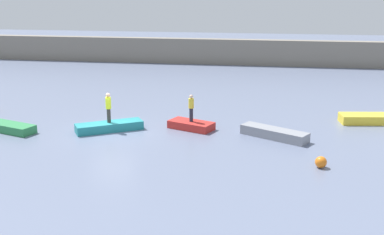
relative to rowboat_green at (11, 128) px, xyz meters
The scene contains 10 objects.
ground_plane 5.93m from the rowboat_green, ahead, with size 120.00×120.00×0.00m, color slate.
embankment_wall 27.54m from the rowboat_green, 77.64° to the left, with size 80.00×1.20×2.65m, color gray.
rowboat_green is the anchor object (origin of this frame).
rowboat_teal 5.67m from the rowboat_green, 11.48° to the left, with size 3.89×1.10×0.50m, color teal.
rowboat_red 10.50m from the rowboat_green, 12.53° to the left, with size 2.65×1.22×0.46m, color red.
rowboat_grey 15.17m from the rowboat_green, ahead, with size 3.91×0.99×0.54m, color gray.
rowboat_yellow 21.41m from the rowboat_green, 14.28° to the left, with size 3.18×1.30×0.55m, color gold.
person_yellow_shirt 10.56m from the rowboat_green, 12.53° to the left, with size 0.32×0.32×1.63m.
person_hiviz_shirt 5.81m from the rowboat_green, 11.48° to the left, with size 0.32×0.32×1.76m.
mooring_buoy 17.59m from the rowboat_green, 10.23° to the right, with size 0.55×0.55×0.55m, color orange.
Camera 1 is at (8.96, -26.65, 8.45)m, focal length 46.89 mm.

